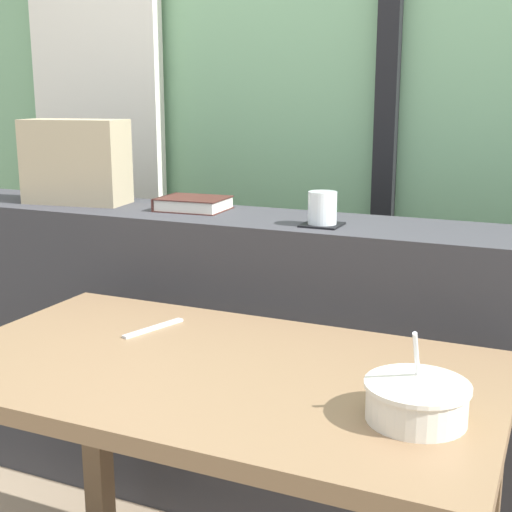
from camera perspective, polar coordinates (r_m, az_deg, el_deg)
The scene contains 11 objects.
outdoor_backdrop at distance 2.48m, azimuth 8.13°, elevation 16.90°, with size 4.80×0.08×2.80m, color #7AAD7F.
curtain_left_panel at distance 2.83m, azimuth -12.79°, elevation 13.17°, with size 0.56×0.06×2.50m, color silver.
window_divider_post at distance 2.37m, azimuth 10.67°, elevation 14.57°, with size 0.07×0.05×2.60m, color black.
dark_console_ledge at distance 2.06m, azimuth 2.58°, elevation -9.28°, with size 2.80×0.33×0.89m, color #38383D.
breakfast_table at distance 1.47m, azimuth -3.36°, elevation -12.86°, with size 1.13×0.65×0.70m.
coaster_square at distance 1.84m, azimuth 5.38°, elevation 2.54°, with size 0.10×0.10×0.01m, color black.
juice_glass at distance 1.84m, azimuth 5.41°, elevation 3.84°, with size 0.08×0.08×0.09m.
closed_book at distance 2.09m, azimuth -5.14°, elevation 4.25°, with size 0.21×0.17×0.04m.
throw_pillow at distance 2.28m, azimuth -14.41°, elevation 7.42°, with size 0.32×0.14×0.26m, color tan.
soup_bowl at distance 1.21m, azimuth 12.90°, elevation -11.43°, with size 0.18×0.18×0.16m.
fork_utensil at distance 1.64m, azimuth -8.31°, elevation -5.81°, with size 0.02×0.17×0.01m, color silver.
Camera 1 is at (0.69, -1.23, 1.23)m, focal length 49.30 mm.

